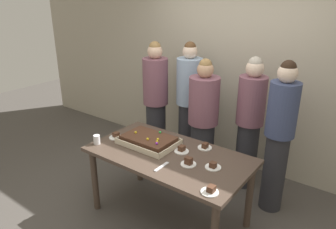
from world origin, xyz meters
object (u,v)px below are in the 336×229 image
plated_slice_center_front (205,147)px  person_striped_tie_right (156,102)px  plated_slice_far_left (116,136)px  plated_slice_near_left (182,150)px  person_far_right_suit (203,123)px  person_serving_front (189,104)px  cake_server_utensil (162,167)px  party_table (169,162)px  person_green_shirt_behind (249,122)px  plated_slice_center_back (210,190)px  drink_cup_nearest (97,140)px  plated_slice_far_right (188,162)px  plated_slice_near_right (213,166)px  person_left_edge_reaching (279,136)px  sheet_cake (149,140)px

plated_slice_center_front → person_striped_tie_right: 1.30m
plated_slice_center_front → plated_slice_far_left: bearing=-158.4°
plated_slice_near_left → person_far_right_suit: 0.73m
person_striped_tie_right → person_serving_front: bearing=81.9°
cake_server_utensil → person_striped_tie_right: (-1.02, 1.18, 0.11)m
person_striped_tie_right → person_far_right_suit: (0.82, -0.11, -0.07)m
party_table → person_green_shirt_behind: (0.39, 1.09, 0.17)m
plated_slice_center_back → drink_cup_nearest: drink_cup_nearest is taller
plated_slice_far_right → person_far_right_suit: person_far_right_suit is taller
party_table → plated_slice_center_front: 0.41m
plated_slice_far_left → drink_cup_nearest: drink_cup_nearest is taller
plated_slice_far_right → person_striped_tie_right: person_striped_tie_right is taller
plated_slice_far_right → person_far_right_suit: bearing=112.6°
plated_slice_near_left → plated_slice_near_right: (0.42, -0.09, -0.00)m
person_serving_front → person_striped_tie_right: size_ratio=1.01×
plated_slice_near_left → person_serving_front: bearing=119.7°
plated_slice_center_back → person_green_shirt_behind: person_green_shirt_behind is taller
plated_slice_center_back → person_left_edge_reaching: 1.19m
person_green_shirt_behind → person_left_edge_reaching: bearing=93.2°
party_table → cake_server_utensil: bearing=-68.2°
person_far_right_suit → party_table: bearing=22.0°
person_serving_front → person_green_shirt_behind: 0.90m
plated_slice_center_front → plated_slice_far_right: bearing=-83.1°
plated_slice_center_front → plated_slice_center_back: size_ratio=1.00×
cake_server_utensil → person_striped_tie_right: bearing=130.6°
party_table → person_serving_front: (-0.50, 1.13, 0.21)m
plated_slice_near_right → person_green_shirt_behind: 1.08m
person_far_right_suit → cake_server_utensil: bearing=25.9°
party_table → cake_server_utensil: cake_server_utensil is taller
plated_slice_near_right → person_serving_front: 1.50m
party_table → plated_slice_center_back: 0.76m
plated_slice_near_left → party_table: bearing=-125.2°
plated_slice_center_front → person_serving_front: bearing=132.1°
plated_slice_center_back → person_green_shirt_behind: 1.46m
person_striped_tie_right → person_far_right_suit: size_ratio=1.07×
person_far_right_suit → drink_cup_nearest: bearing=-15.2°
plated_slice_center_back → person_serving_front: size_ratio=0.09×
plated_slice_near_right → person_far_right_suit: person_far_right_suit is taller
cake_server_utensil → person_green_shirt_behind: 1.38m
plated_slice_center_front → person_left_edge_reaching: 0.79m
sheet_cake → drink_cup_nearest: bearing=-143.2°
person_far_right_suit → person_left_edge_reaching: 0.92m
cake_server_utensil → person_left_edge_reaching: size_ratio=0.12×
plated_slice_near_left → plated_slice_near_right: plated_slice_near_left is taller
plated_slice_center_front → person_striped_tie_right: bearing=152.0°
person_green_shirt_behind → sheet_cake: bearing=0.0°
plated_slice_near_left → person_green_shirt_behind: 1.03m
plated_slice_near_left → plated_slice_far_left: (-0.78, -0.16, -0.00)m
drink_cup_nearest → person_striped_tie_right: person_striped_tie_right is taller
plated_slice_far_right → plated_slice_center_back: size_ratio=1.00×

